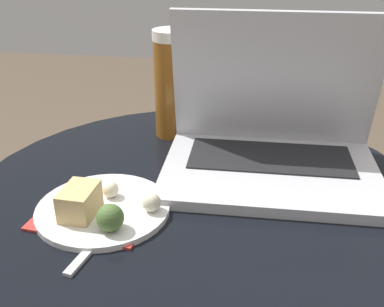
% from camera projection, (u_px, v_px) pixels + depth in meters
% --- Properties ---
extents(table, '(0.75, 0.75, 0.57)m').
position_uv_depth(table, '(198.00, 259.00, 0.77)').
color(table, black).
rests_on(table, ground_plane).
extents(napkin, '(0.18, 0.13, 0.00)m').
position_uv_depth(napkin, '(94.00, 216.00, 0.65)').
color(napkin, '#B7332D').
rests_on(napkin, table).
extents(laptop, '(0.36, 0.26, 0.26)m').
position_uv_depth(laptop, '(272.00, 140.00, 0.76)').
color(laptop, silver).
rests_on(laptop, table).
extents(beer_glass, '(0.07, 0.07, 0.21)m').
position_uv_depth(beer_glass, '(172.00, 84.00, 0.87)').
color(beer_glass, brown).
rests_on(beer_glass, table).
extents(snack_plate, '(0.20, 0.20, 0.05)m').
position_uv_depth(snack_plate, '(100.00, 207.00, 0.65)').
color(snack_plate, white).
rests_on(snack_plate, table).
extents(fork, '(0.05, 0.18, 0.00)m').
position_uv_depth(fork, '(110.00, 227.00, 0.62)').
color(fork, silver).
rests_on(fork, table).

